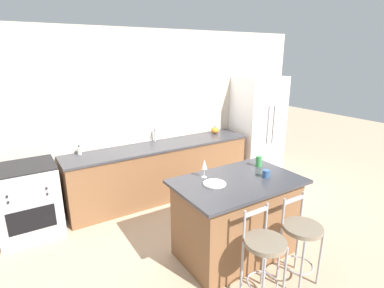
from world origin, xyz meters
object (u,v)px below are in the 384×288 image
at_px(oven_range, 28,200).
at_px(dinner_plate, 215,183).
at_px(tumbler_cup, 259,161).
at_px(pumpkin_decoration, 215,130).
at_px(coffee_mug, 266,174).
at_px(refrigerator, 257,126).
at_px(bar_stool_near, 264,252).
at_px(wine_glass, 204,165).
at_px(soap_bottle, 79,151).
at_px(bar_stool_far, 301,236).

distance_m(oven_range, dinner_plate, 2.51).
height_order(tumbler_cup, pumpkin_decoration, tumbler_cup).
height_order(coffee_mug, tumbler_cup, tumbler_cup).
xyz_separation_m(dinner_plate, coffee_mug, (0.62, -0.16, 0.03)).
relative_size(refrigerator, bar_stool_near, 2.02).
bearing_deg(bar_stool_near, dinner_plate, 92.99).
bearing_deg(tumbler_cup, wine_glass, 174.07).
distance_m(bar_stool_near, dinner_plate, 0.86).
height_order(wine_glass, coffee_mug, wine_glass).
height_order(oven_range, coffee_mug, coffee_mug).
distance_m(refrigerator, soap_bottle, 3.31).
height_order(dinner_plate, soap_bottle, soap_bottle).
distance_m(tumbler_cup, soap_bottle, 2.55).
bearing_deg(soap_bottle, coffee_mug, -52.23).
bearing_deg(oven_range, wine_glass, -40.40).
relative_size(dinner_plate, coffee_mug, 2.25).
bearing_deg(tumbler_cup, oven_range, 148.10).
bearing_deg(bar_stool_far, oven_range, 132.51).
xyz_separation_m(bar_stool_far, wine_glass, (-0.52, 1.00, 0.57)).
distance_m(bar_stool_near, tumbler_cup, 1.26).
bearing_deg(refrigerator, coffee_mug, -131.52).
bearing_deg(tumbler_cup, dinner_plate, -169.95).
relative_size(wine_glass, tumbler_cup, 1.60).
relative_size(bar_stool_far, pumpkin_decoration, 6.50).
bearing_deg(bar_stool_near, pumpkin_decoration, 63.04).
bearing_deg(coffee_mug, wine_glass, 148.15).
bearing_deg(refrigerator, bar_stool_far, -125.02).
relative_size(bar_stool_near, dinner_plate, 3.68).
bearing_deg(bar_stool_far, pumpkin_decoration, 72.45).
xyz_separation_m(bar_stool_far, tumbler_cup, (0.26, 0.91, 0.48)).
bearing_deg(oven_range, tumbler_cup, -31.90).
relative_size(refrigerator, oven_range, 2.00).
distance_m(oven_range, pumpkin_decoration, 3.17).
relative_size(dinner_plate, tumbler_cup, 1.88).
relative_size(coffee_mug, pumpkin_decoration, 0.79).
relative_size(bar_stool_near, wine_glass, 4.34).
height_order(refrigerator, soap_bottle, refrigerator).
height_order(oven_range, soap_bottle, soap_bottle).
bearing_deg(soap_bottle, refrigerator, -3.76).
distance_m(bar_stool_near, wine_glass, 1.12).
distance_m(bar_stool_far, coffee_mug, 0.77).
height_order(bar_stool_far, tumbler_cup, tumbler_cup).
height_order(bar_stool_far, dinner_plate, dinner_plate).
xyz_separation_m(pumpkin_decoration, soap_bottle, (-2.38, 0.07, 0.00)).
bearing_deg(bar_stool_far, tumbler_cup, 74.35).
xyz_separation_m(tumbler_cup, pumpkin_decoration, (0.58, 1.74, -0.05)).
relative_size(bar_stool_far, coffee_mug, 8.27).
bearing_deg(coffee_mug, bar_stool_near, -134.41).
relative_size(coffee_mug, soap_bottle, 0.83).
relative_size(oven_range, wine_glass, 4.38).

